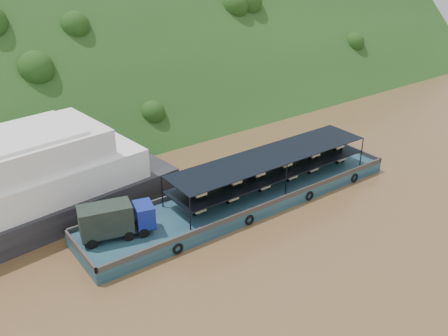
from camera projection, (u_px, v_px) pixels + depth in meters
ground at (256, 201)px, 52.14m from camera, size 160.00×160.00×0.00m
hillside at (111, 108)px, 78.28m from camera, size 140.00×39.60×39.60m
cargo_barge at (235, 197)px, 50.57m from camera, size 35.00×7.18×4.54m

